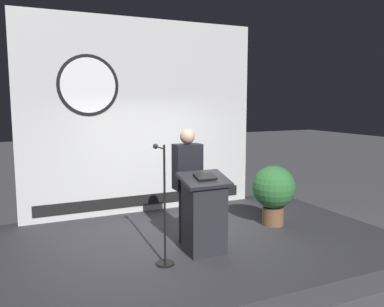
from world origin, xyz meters
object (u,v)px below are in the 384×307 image
podium (204,215)px  potted_plant (274,190)px  speaker_person (187,185)px  microphone_stand (164,223)px

podium → potted_plant: (1.62, 0.63, 0.06)m
potted_plant → podium: bearing=-158.8°
speaker_person → potted_plant: 1.68m
microphone_stand → potted_plant: size_ratio=1.53×
speaker_person → potted_plant: (1.65, 0.15, -0.26)m
speaker_person → potted_plant: size_ratio=1.67×
podium → speaker_person: (-0.04, 0.48, 0.32)m
microphone_stand → potted_plant: 2.37m
podium → microphone_stand: microphone_stand is taller
speaker_person → microphone_stand: (-0.60, -0.59, -0.32)m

